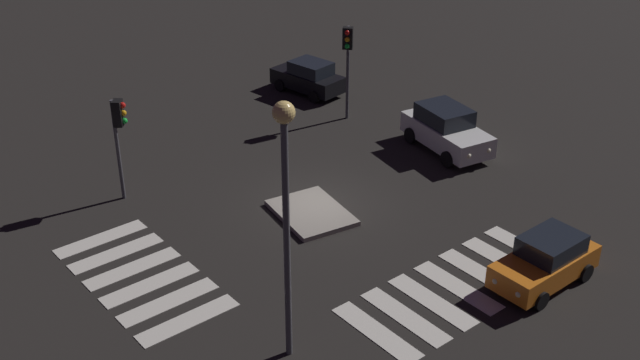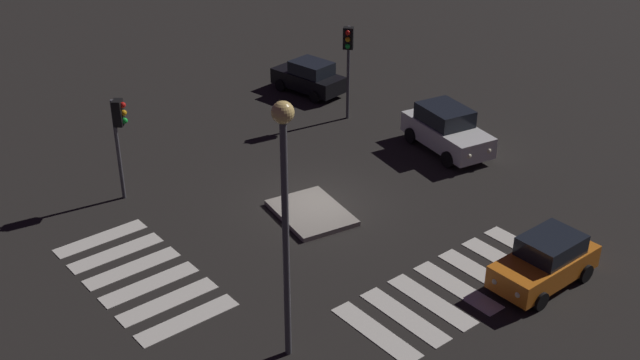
% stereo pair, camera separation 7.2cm
% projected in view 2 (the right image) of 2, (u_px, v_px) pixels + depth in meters
% --- Properties ---
extents(ground_plane, '(80.00, 80.00, 0.00)m').
position_uv_depth(ground_plane, '(320.00, 204.00, 29.37)').
color(ground_plane, black).
extents(traffic_island, '(3.37, 2.75, 0.18)m').
position_uv_depth(traffic_island, '(311.00, 213.00, 28.62)').
color(traffic_island, gray).
rests_on(traffic_island, ground).
extents(car_orange, '(1.77, 3.74, 1.62)m').
position_uv_depth(car_orange, '(546.00, 261.00, 24.62)').
color(car_orange, orange).
rests_on(car_orange, ground).
extents(car_white, '(4.45, 2.57, 1.85)m').
position_uv_depth(car_white, '(447.00, 130.00, 33.03)').
color(car_white, silver).
rests_on(car_white, ground).
extents(car_black, '(3.87, 2.18, 1.61)m').
position_uv_depth(car_black, '(309.00, 77.00, 38.74)').
color(car_black, black).
rests_on(car_black, ground).
extents(traffic_light_west, '(0.54, 0.53, 4.32)m').
position_uv_depth(traffic_light_west, '(348.00, 50.00, 34.69)').
color(traffic_light_west, '#47474C').
rests_on(traffic_light_west, ground).
extents(traffic_light_south, '(0.54, 0.53, 3.93)m').
position_uv_depth(traffic_light_south, '(119.00, 125.00, 28.38)').
color(traffic_light_south, '#47474C').
rests_on(traffic_light_south, ground).
extents(street_lamp, '(0.56, 0.56, 7.51)m').
position_uv_depth(street_lamp, '(285.00, 191.00, 19.63)').
color(street_lamp, '#47474C').
rests_on(street_lamp, ground).
extents(crosswalk_near, '(6.45, 3.20, 0.02)m').
position_uv_depth(crosswalk_near, '(141.00, 276.00, 25.27)').
color(crosswalk_near, silver).
rests_on(crosswalk_near, ground).
extents(crosswalk_side, '(3.20, 7.60, 0.02)m').
position_uv_depth(crosswalk_side, '(457.00, 287.00, 24.73)').
color(crosswalk_side, silver).
rests_on(crosswalk_side, ground).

